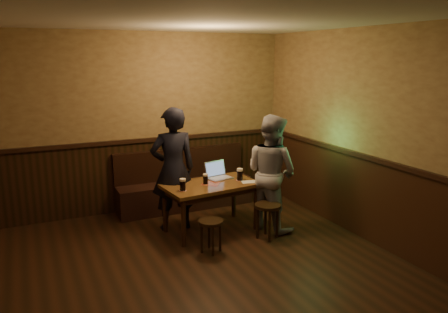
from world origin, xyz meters
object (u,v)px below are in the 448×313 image
pint_mid (205,179)px  laptop (218,174)px  stool_left (211,227)px  pint_right (240,174)px  pub_table (211,190)px  stool_right (268,211)px  bench (184,189)px  person_grey (271,172)px  pint_left (183,185)px  person_suit (173,169)px

pint_mid → laptop: laptop is taller
stool_left → pint_right: 1.05m
pub_table → stool_right: bearing=-50.7°
pint_right → bench: bearing=111.7°
laptop → person_grey: bearing=-49.4°
pub_table → pint_left: size_ratio=8.20×
bench → stool_right: (0.59, -1.67, 0.07)m
pint_left → person_suit: person_suit is taller
bench → pint_mid: bench is taller
pint_mid → laptop: bearing=37.1°
bench → stool_left: (-0.28, -1.75, 0.03)m
laptop → pint_left: bearing=-162.5°
bench → pint_right: bench is taller
bench → stool_left: bench is taller
pint_mid → person_suit: bearing=142.6°
stool_left → laptop: size_ratio=1.09×
stool_left → stool_right: 0.87m
pub_table → person_grey: 0.89m
pint_left → stool_left: bearing=-70.2°
pint_left → laptop: (0.67, 0.37, -0.02)m
bench → person_suit: person_suit is taller
bench → stool_right: bench is taller
pint_mid → person_grey: (0.89, -0.27, 0.06)m
pub_table → pint_left: bearing=-168.9°
stool_right → pint_right: size_ratio=2.74×
pint_left → pint_right: size_ratio=0.94×
stool_left → stool_right: bearing=4.8°
pub_table → pint_left: (-0.46, -0.14, 0.17)m
pint_left → person_grey: bearing=-5.1°
pint_right → person_suit: size_ratio=0.10×
laptop → stool_right: bearing=-75.9°
pint_mid → laptop: 0.35m
pint_left → person_grey: (1.28, -0.11, 0.05)m
stool_right → person_suit: size_ratio=0.28×
pint_mid → laptop: (0.28, 0.21, -0.01)m
pint_right → person_suit: (-0.89, 0.32, 0.10)m
stool_left → pint_left: size_ratio=2.54×
bench → pint_left: size_ratio=13.25×
laptop → stool_left: bearing=-130.4°
stool_left → pub_table: bearing=66.8°
laptop → pint_mid: bearing=-154.2°
bench → pint_mid: bearing=-93.8°
pub_table → pint_right: size_ratio=7.73×
stool_right → pint_mid: bearing=138.3°
pint_left → person_grey: person_grey is taller
bench → pint_right: (0.44, -1.12, 0.47)m
stool_left → bench: bearing=80.9°
pint_mid → pint_right: (0.52, -0.03, 0.01)m
stool_left → pint_mid: bearing=72.6°
stool_right → laptop: (-0.38, 0.80, 0.37)m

